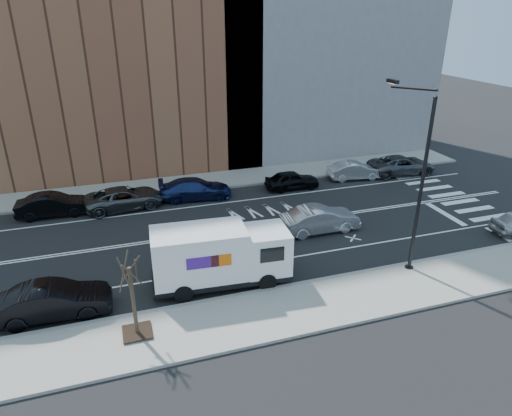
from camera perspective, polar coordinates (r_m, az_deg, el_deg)
ground at (r=28.47m, az=-1.85°, el=-2.60°), size 120.00×120.00×0.00m
sidewalk_near at (r=21.32m, az=4.99°, el=-12.45°), size 44.00×3.60×0.15m
sidewalk_far at (r=36.30m, az=-5.78°, el=3.40°), size 44.00×3.60×0.15m
curb_near at (r=22.68m, az=3.22°, el=-9.90°), size 44.00×0.25×0.17m
curb_far at (r=34.65m, az=-5.12°, el=2.43°), size 44.00×0.25×0.17m
crosswalk at (r=35.94m, az=23.44°, el=1.14°), size 3.00×14.00×0.01m
road_markings at (r=28.47m, az=-1.85°, el=-2.59°), size 40.00×8.60×0.01m
bldg_brick at (r=40.16m, az=-20.74°, el=20.03°), size 26.00×10.00×22.00m
bldg_concrete at (r=44.41m, az=8.01°, el=24.03°), size 20.00×10.00×26.00m
streetlight at (r=23.75m, az=19.42°, el=3.81°), size 0.44×4.02×9.34m
street_tree at (r=19.63m, az=-14.99°, el=-11.94°), size 1.20×1.20×3.75m
fedex_van at (r=22.32m, az=-4.55°, el=-5.91°), size 6.90×2.79×3.09m
far_parked_b at (r=32.79m, az=-24.02°, el=0.36°), size 4.63×1.71×1.51m
far_parked_c at (r=32.36m, az=-16.10°, el=1.21°), size 5.52×3.00×1.47m
far_parked_d at (r=32.98m, az=-7.60°, el=2.41°), size 5.32×2.60×1.49m
far_parked_e at (r=34.62m, az=4.52°, el=3.51°), size 4.12×1.73×1.39m
far_parked_f at (r=37.39m, az=12.26°, el=4.60°), size 4.45×2.02×1.42m
far_parked_g at (r=39.56m, az=17.73°, el=5.15°), size 5.66×2.97×1.52m
driving_sedan at (r=28.10m, az=7.98°, el=-1.40°), size 4.88×1.74×1.60m
near_parked_rear_a at (r=22.34m, az=-23.96°, el=-10.59°), size 4.90×1.83×1.60m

